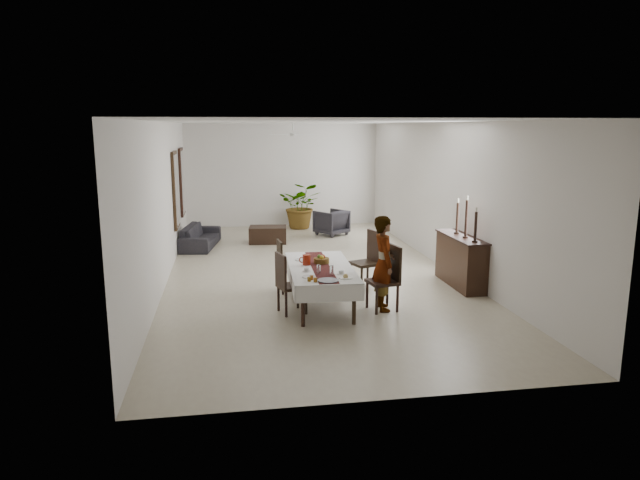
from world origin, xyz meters
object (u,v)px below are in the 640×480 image
Objects in this scene: red_pitcher at (307,260)px; sofa at (200,236)px; dining_table_top at (320,268)px; sideboard_body at (461,262)px; woman at (384,263)px.

sofa is at bearing 111.50° from red_pitcher.
dining_table_top is 12.00× the size of red_pitcher.
sofa is (-2.07, 5.26, -0.52)m from red_pitcher.
sideboard_body is (3.17, 0.66, -0.32)m from red_pitcher.
sideboard_body reaches higher than red_pitcher.
woman is (1.03, -0.41, 0.15)m from dining_table_top.
red_pitcher is 0.11× the size of woman.
woman reaches higher than dining_table_top.
dining_table_top is at bearing -164.61° from sideboard_body.
sofa is at bearing 115.39° from dining_table_top.
dining_table_top is at bearing -33.33° from red_pitcher.
dining_table_top is 3.06m from sideboard_body.
red_pitcher is at bearing -149.32° from sofa.
woman reaches higher than sofa.
red_pitcher is 0.10× the size of sofa.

